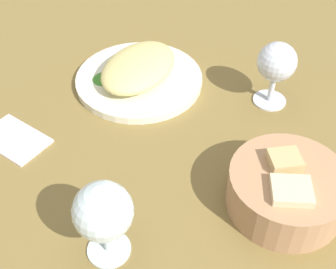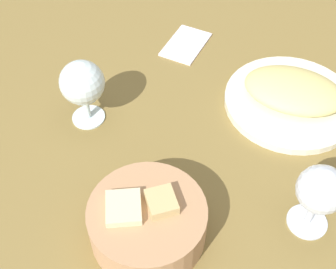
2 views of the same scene
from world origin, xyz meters
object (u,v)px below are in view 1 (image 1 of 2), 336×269
object	(u,v)px
plate	(139,80)
wine_glass_near	(103,213)
folded_napkin	(14,138)
bread_basket	(286,190)
wine_glass_far	(276,65)

from	to	relation	value
plate	wine_glass_near	xyz separation A→B (cm)	(35.90, 1.78, 7.23)
plate	folded_napkin	distance (cm)	24.97
bread_basket	wine_glass_near	size ratio (longest dim) A/B	1.35
wine_glass_near	folded_napkin	world-z (taller)	wine_glass_near
wine_glass_near	bread_basket	bearing A→B (deg)	113.53
bread_basket	wine_glass_near	distance (cm)	25.48
wine_glass_far	wine_glass_near	bearing A→B (deg)	-33.78
wine_glass_far	bread_basket	bearing A→B (deg)	1.89
wine_glass_near	folded_napkin	xyz separation A→B (cm)	(-18.37, -19.56, -7.53)
plate	wine_glass_near	distance (cm)	36.66
plate	bread_basket	size ratio (longest dim) A/B	1.44
bread_basket	wine_glass_near	xyz separation A→B (cm)	(10.00, -22.97, 4.66)
plate	wine_glass_far	distance (cm)	25.18
folded_napkin	wine_glass_near	bearing A→B (deg)	-14.29
bread_basket	wine_glass_near	world-z (taller)	wine_glass_near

